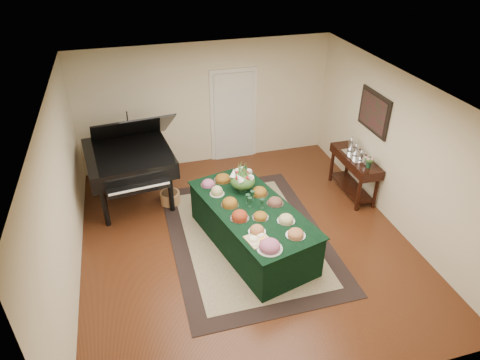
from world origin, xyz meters
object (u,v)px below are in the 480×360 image
object	(u,v)px
buffet_table	(252,226)
mahogany_sideboard	(355,165)
floral_centerpiece	(243,178)
grand_piano	(129,158)

from	to	relation	value
buffet_table	mahogany_sideboard	distance (m)	2.63
floral_centerpiece	grand_piano	distance (m)	2.32
buffet_table	mahogany_sideboard	world-z (taller)	mahogany_sideboard
floral_centerpiece	mahogany_sideboard	bearing A→B (deg)	10.93
floral_centerpiece	buffet_table	bearing A→B (deg)	-88.93
floral_centerpiece	mahogany_sideboard	distance (m)	2.51
grand_piano	mahogany_sideboard	distance (m)	4.37
grand_piano	mahogany_sideboard	xyz separation A→B (m)	(4.25, -0.95, -0.29)
floral_centerpiece	mahogany_sideboard	world-z (taller)	floral_centerpiece
floral_centerpiece	grand_piano	xyz separation A→B (m)	(-1.82, 1.42, -0.09)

